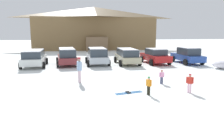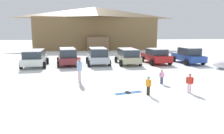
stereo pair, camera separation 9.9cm
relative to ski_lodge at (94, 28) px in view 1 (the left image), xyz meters
The scene contains 14 objects.
ground 34.18m from the ski_lodge, 89.72° to the right, with size 160.00×160.00×0.00m, color white.
ski_lodge is the anchor object (origin of this frame).
parked_white_suv 22.07m from the ski_lodge, 108.95° to the right, with size 2.43×4.75×1.58m.
parked_maroon_van 20.76m from the ski_lodge, 101.37° to the right, with size 2.49×4.78×1.68m.
parked_silver_wagon 20.58m from the ski_lodge, 92.92° to the right, with size 2.36×4.12×1.69m.
parked_beige_suv 20.82m from the ski_lodge, 84.39° to the right, with size 2.22×4.52×1.60m.
parked_red_sedan 21.29m from the ski_lodge, 76.17° to the right, with size 2.42×4.41×1.58m.
parked_blue_hatchback 22.68m from the ski_lodge, 67.98° to the right, with size 2.22×4.41×1.69m.
skier_child_in_pink_snowsuit 29.47m from the ski_lodge, 85.26° to the right, with size 0.33×0.14×0.89m.
skier_child_in_red_jacket 31.70m from the ski_lodge, 84.22° to the right, with size 0.33×0.27×1.05m.
skier_adult_in_blue_parka 28.35m from the ski_lodge, 95.69° to the right, with size 0.32×0.61×1.67m.
skier_child_in_orange_jacket 31.66m from the ski_lodge, 88.51° to the right, with size 0.25×0.32×0.99m.
pair_of_skis 31.20m from the ski_lodge, 90.25° to the right, with size 1.60×0.66×0.08m.
plowed_snow_pile 26.66m from the ski_lodge, 67.52° to the right, with size 2.06×1.65×0.81m, color white.
Camera 1 is at (-2.85, -8.29, 3.33)m, focal length 35.00 mm.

